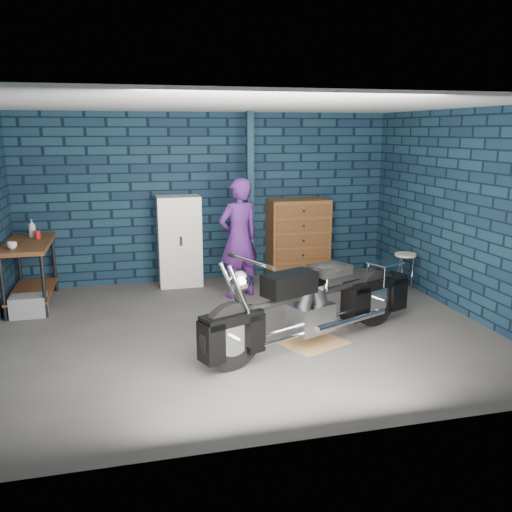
{
  "coord_description": "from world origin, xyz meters",
  "views": [
    {
      "loc": [
        -1.37,
        -6.18,
        2.42
      ],
      "look_at": [
        0.24,
        0.3,
        0.86
      ],
      "focal_mm": 38.0,
      "sensor_mm": 36.0,
      "label": 1
    }
  ],
  "objects_px": {
    "storage_bin": "(29,306)",
    "shop_stool": "(404,272)",
    "person": "(239,238)",
    "locker": "(179,241)",
    "tool_chest": "(298,239)",
    "workbench": "(31,274)",
    "motorcycle": "(315,296)"
  },
  "relations": [
    {
      "from": "storage_bin",
      "to": "shop_stool",
      "type": "bearing_deg",
      "value": -1.35
    },
    {
      "from": "person",
      "to": "locker",
      "type": "bearing_deg",
      "value": -64.48
    },
    {
      "from": "person",
      "to": "storage_bin",
      "type": "relative_size",
      "value": 3.92
    },
    {
      "from": "storage_bin",
      "to": "locker",
      "type": "distance_m",
      "value": 2.43
    },
    {
      "from": "person",
      "to": "tool_chest",
      "type": "distance_m",
      "value": 1.45
    },
    {
      "from": "workbench",
      "to": "shop_stool",
      "type": "relative_size",
      "value": 2.39
    },
    {
      "from": "person",
      "to": "locker",
      "type": "distance_m",
      "value": 1.14
    },
    {
      "from": "motorcycle",
      "to": "shop_stool",
      "type": "bearing_deg",
      "value": 16.11
    },
    {
      "from": "workbench",
      "to": "tool_chest",
      "type": "bearing_deg",
      "value": 7.23
    },
    {
      "from": "workbench",
      "to": "tool_chest",
      "type": "height_order",
      "value": "tool_chest"
    },
    {
      "from": "storage_bin",
      "to": "motorcycle",
      "type": "bearing_deg",
      "value": -28.32
    },
    {
      "from": "storage_bin",
      "to": "shop_stool",
      "type": "height_order",
      "value": "shop_stool"
    },
    {
      "from": "storage_bin",
      "to": "workbench",
      "type": "bearing_deg",
      "value": 92.29
    },
    {
      "from": "workbench",
      "to": "storage_bin",
      "type": "height_order",
      "value": "workbench"
    },
    {
      "from": "workbench",
      "to": "motorcycle",
      "type": "height_order",
      "value": "motorcycle"
    },
    {
      "from": "workbench",
      "to": "motorcycle",
      "type": "relative_size",
      "value": 0.54
    },
    {
      "from": "motorcycle",
      "to": "tool_chest",
      "type": "distance_m",
      "value": 2.93
    },
    {
      "from": "locker",
      "to": "tool_chest",
      "type": "height_order",
      "value": "locker"
    },
    {
      "from": "motorcycle",
      "to": "storage_bin",
      "type": "bearing_deg",
      "value": 128.58
    },
    {
      "from": "motorcycle",
      "to": "storage_bin",
      "type": "xyz_separation_m",
      "value": [
        -3.37,
        1.82,
        -0.43
      ]
    },
    {
      "from": "workbench",
      "to": "tool_chest",
      "type": "relative_size",
      "value": 1.06
    },
    {
      "from": "person",
      "to": "workbench",
      "type": "bearing_deg",
      "value": -24.09
    },
    {
      "from": "tool_chest",
      "to": "shop_stool",
      "type": "distance_m",
      "value": 1.81
    },
    {
      "from": "locker",
      "to": "tool_chest",
      "type": "distance_m",
      "value": 1.97
    },
    {
      "from": "person",
      "to": "shop_stool",
      "type": "height_order",
      "value": "person"
    },
    {
      "from": "shop_stool",
      "to": "locker",
      "type": "bearing_deg",
      "value": 160.85
    },
    {
      "from": "shop_stool",
      "to": "tool_chest",
      "type": "bearing_deg",
      "value": 139.5
    },
    {
      "from": "motorcycle",
      "to": "tool_chest",
      "type": "relative_size",
      "value": 1.96
    },
    {
      "from": "person",
      "to": "shop_stool",
      "type": "bearing_deg",
      "value": 154.06
    },
    {
      "from": "motorcycle",
      "to": "shop_stool",
      "type": "height_order",
      "value": "motorcycle"
    },
    {
      "from": "motorcycle",
      "to": "person",
      "type": "distance_m",
      "value": 2.1
    },
    {
      "from": "motorcycle",
      "to": "person",
      "type": "bearing_deg",
      "value": 79.67
    }
  ]
}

